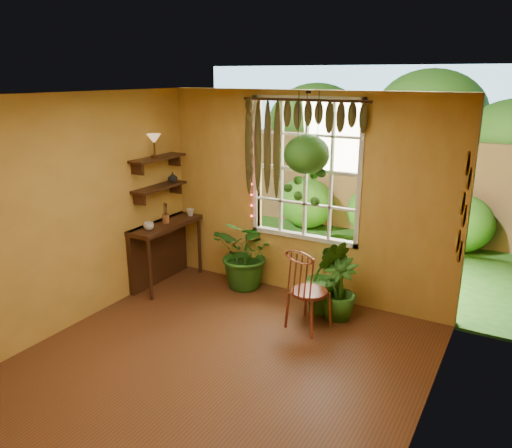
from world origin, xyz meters
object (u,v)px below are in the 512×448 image
(hanging_basket, at_px, (307,159))
(windsor_chair, at_px, (307,302))
(potted_plant_left, at_px, (247,253))
(potted_plant_mid, at_px, (326,276))
(counter_ledge, at_px, (161,245))

(hanging_basket, bearing_deg, windsor_chair, -62.05)
(hanging_basket, bearing_deg, potted_plant_left, -178.52)
(potted_plant_mid, xyz_separation_m, hanging_basket, (-0.39, 0.18, 1.40))
(potted_plant_mid, bearing_deg, windsor_chair, -93.22)
(potted_plant_mid, distance_m, hanging_basket, 1.46)
(potted_plant_mid, height_order, hanging_basket, hanging_basket)
(counter_ledge, distance_m, potted_plant_mid, 2.42)
(counter_ledge, height_order, potted_plant_left, potted_plant_left)
(potted_plant_mid, bearing_deg, potted_plant_left, 172.72)
(windsor_chair, bearing_deg, potted_plant_mid, 100.26)
(windsor_chair, xyz_separation_m, potted_plant_left, (-1.20, 0.66, 0.18))
(potted_plant_left, xyz_separation_m, hanging_basket, (0.84, 0.02, 1.38))
(potted_plant_mid, bearing_deg, hanging_basket, 155.46)
(counter_ledge, xyz_separation_m, windsor_chair, (2.38, -0.24, -0.22))
(windsor_chair, height_order, potted_plant_mid, windsor_chair)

